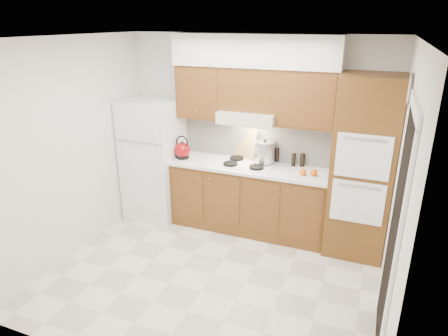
% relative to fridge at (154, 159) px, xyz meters
% --- Properties ---
extents(floor, '(3.60, 3.60, 0.00)m').
position_rel_fridge_xyz_m(floor, '(1.41, -1.14, -0.86)').
color(floor, beige).
rests_on(floor, ground).
extents(ceiling, '(3.60, 3.60, 0.00)m').
position_rel_fridge_xyz_m(ceiling, '(1.41, -1.14, 1.74)').
color(ceiling, white).
rests_on(ceiling, wall_back).
extents(wall_back, '(3.60, 0.02, 2.60)m').
position_rel_fridge_xyz_m(wall_back, '(1.41, 0.36, 0.44)').
color(wall_back, silver).
rests_on(wall_back, floor).
extents(wall_left, '(0.02, 3.00, 2.60)m').
position_rel_fridge_xyz_m(wall_left, '(-0.40, -1.14, 0.44)').
color(wall_left, silver).
rests_on(wall_left, floor).
extents(wall_right, '(0.02, 3.00, 2.60)m').
position_rel_fridge_xyz_m(wall_right, '(3.21, -1.14, 0.44)').
color(wall_right, silver).
rests_on(wall_right, floor).
extents(fridge, '(0.75, 0.72, 1.72)m').
position_rel_fridge_xyz_m(fridge, '(0.00, 0.00, 0.00)').
color(fridge, white).
rests_on(fridge, floor).
extents(base_cabinets, '(2.11, 0.60, 0.90)m').
position_rel_fridge_xyz_m(base_cabinets, '(1.43, 0.06, -0.41)').
color(base_cabinets, brown).
rests_on(base_cabinets, floor).
extents(countertop, '(2.13, 0.62, 0.04)m').
position_rel_fridge_xyz_m(countertop, '(1.43, 0.05, 0.06)').
color(countertop, white).
rests_on(countertop, base_cabinets).
extents(backsplash, '(2.11, 0.03, 0.56)m').
position_rel_fridge_xyz_m(backsplash, '(1.43, 0.34, 0.36)').
color(backsplash, white).
rests_on(backsplash, countertop).
extents(oven_cabinet, '(0.70, 0.65, 2.20)m').
position_rel_fridge_xyz_m(oven_cabinet, '(2.85, 0.03, 0.24)').
color(oven_cabinet, brown).
rests_on(oven_cabinet, floor).
extents(upper_cab_left, '(0.63, 0.33, 0.70)m').
position_rel_fridge_xyz_m(upper_cab_left, '(0.69, 0.19, 0.99)').
color(upper_cab_left, brown).
rests_on(upper_cab_left, wall_back).
extents(upper_cab_right, '(0.73, 0.33, 0.70)m').
position_rel_fridge_xyz_m(upper_cab_right, '(2.12, 0.19, 0.99)').
color(upper_cab_right, brown).
rests_on(upper_cab_right, wall_back).
extents(range_hood, '(0.75, 0.45, 0.15)m').
position_rel_fridge_xyz_m(range_hood, '(1.38, 0.13, 0.71)').
color(range_hood, silver).
rests_on(range_hood, wall_back).
extents(upper_cab_over_hood, '(0.75, 0.33, 0.55)m').
position_rel_fridge_xyz_m(upper_cab_over_hood, '(1.38, 0.19, 1.06)').
color(upper_cab_over_hood, brown).
rests_on(upper_cab_over_hood, range_hood).
extents(soffit, '(2.13, 0.36, 0.40)m').
position_rel_fridge_xyz_m(soffit, '(1.43, 0.18, 1.54)').
color(soffit, silver).
rests_on(soffit, wall_back).
extents(cooktop, '(0.74, 0.50, 0.01)m').
position_rel_fridge_xyz_m(cooktop, '(1.38, 0.07, 0.09)').
color(cooktop, white).
rests_on(cooktop, countertop).
extents(doorway, '(0.02, 0.90, 2.10)m').
position_rel_fridge_xyz_m(doorway, '(3.19, -1.49, 0.19)').
color(doorway, black).
rests_on(doorway, floor).
extents(wall_clock, '(0.02, 0.30, 0.30)m').
position_rel_fridge_xyz_m(wall_clock, '(3.19, -0.59, 1.29)').
color(wall_clock, '#3F3833').
rests_on(wall_clock, wall_right).
extents(kettle, '(0.27, 0.27, 0.22)m').
position_rel_fridge_xyz_m(kettle, '(0.47, -0.02, 0.20)').
color(kettle, maroon).
rests_on(kettle, countertop).
extents(cutting_board, '(0.35, 0.21, 0.44)m').
position_rel_fridge_xyz_m(cutting_board, '(1.29, 0.31, 0.28)').
color(cutting_board, tan).
rests_on(cutting_board, countertop).
extents(stock_pot, '(0.33, 0.33, 0.27)m').
position_rel_fridge_xyz_m(stock_pot, '(1.60, 0.19, 0.25)').
color(stock_pot, silver).
rests_on(stock_pot, cooktop).
extents(condiment_a, '(0.06, 0.06, 0.19)m').
position_rel_fridge_xyz_m(condiment_a, '(1.73, 0.31, 0.18)').
color(condiment_a, black).
rests_on(condiment_a, countertop).
extents(condiment_b, '(0.07, 0.07, 0.17)m').
position_rel_fridge_xyz_m(condiment_b, '(1.98, 0.25, 0.17)').
color(condiment_b, black).
rests_on(condiment_b, countertop).
extents(condiment_c, '(0.08, 0.08, 0.18)m').
position_rel_fridge_xyz_m(condiment_c, '(2.09, 0.27, 0.17)').
color(condiment_c, black).
rests_on(condiment_c, countertop).
extents(orange_near, '(0.10, 0.10, 0.09)m').
position_rel_fridge_xyz_m(orange_near, '(2.29, -0.02, 0.12)').
color(orange_near, '#ED5D0C').
rests_on(orange_near, countertop).
extents(orange_far, '(0.10, 0.10, 0.09)m').
position_rel_fridge_xyz_m(orange_far, '(2.16, -0.05, 0.12)').
color(orange_far, orange).
rests_on(orange_far, countertop).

